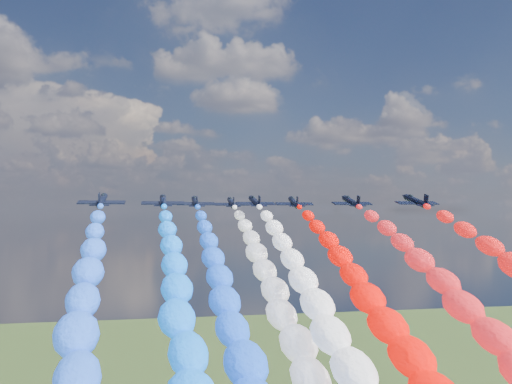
{
  "coord_description": "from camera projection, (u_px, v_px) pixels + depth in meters",
  "views": [
    {
      "loc": [
        -25.37,
        -121.77,
        91.59
      ],
      "look_at": [
        0.0,
        4.0,
        95.39
      ],
      "focal_mm": 42.66,
      "sensor_mm": 36.0,
      "label": 1
    }
  ],
  "objects": [
    {
      "name": "jet_0",
      "position": [
        102.0,
        200.0,
        113.34
      ],
      "size": [
        9.36,
        12.37,
        5.13
      ],
      "primitive_type": null,
      "rotation": [
        0.23,
        0.0,
        -0.06
      ],
      "color": "black"
    },
    {
      "name": "trail_0",
      "position": [
        76.0,
        382.0,
        63.9
      ],
      "size": [
        6.65,
        96.82,
        44.15
      ],
      "primitive_type": null,
      "color": "blue"
    },
    {
      "name": "jet_1",
      "position": [
        163.0,
        201.0,
        123.76
      ],
      "size": [
        9.13,
        12.21,
        5.13
      ],
      "primitive_type": null,
      "rotation": [
        0.23,
        0.0,
        -0.04
      ],
      "color": "black"
    },
    {
      "name": "trail_1",
      "position": [
        181.0,
        358.0,
        74.32
      ],
      "size": [
        6.65,
        96.82,
        44.15
      ],
      "primitive_type": null,
      "color": "#0D6EFE"
    },
    {
      "name": "jet_2",
      "position": [
        195.0,
        202.0,
        137.97
      ],
      "size": [
        8.9,
        12.04,
        5.13
      ],
      "primitive_type": null,
      "rotation": [
        0.23,
        0.0,
        -0.02
      ],
      "color": "black"
    },
    {
      "name": "trail_2",
      "position": [
        229.0,
        334.0,
        88.53
      ],
      "size": [
        6.65,
        96.82,
        44.15
      ],
      "primitive_type": null,
      "color": "blue"
    },
    {
      "name": "jet_3",
      "position": [
        255.0,
        202.0,
        134.73
      ],
      "size": [
        9.02,
        12.13,
        5.13
      ],
      "primitive_type": null,
      "rotation": [
        0.23,
        0.0,
        0.03
      ],
      "color": "black"
    },
    {
      "name": "trail_3",
      "position": [
        325.0,
        339.0,
        85.29
      ],
      "size": [
        6.65,
        96.82,
        44.15
      ],
      "primitive_type": null,
      "color": "white"
    },
    {
      "name": "jet_4",
      "position": [
        232.0,
        203.0,
        150.19
      ],
      "size": [
        9.05,
        12.16,
        5.13
      ],
      "primitive_type": null,
      "rotation": [
        0.23,
        0.0,
        -0.04
      ],
      "color": "black"
    },
    {
      "name": "trail_4",
      "position": [
        279.0,
        319.0,
        100.74
      ],
      "size": [
        6.65,
        96.82,
        44.15
      ],
      "primitive_type": null,
      "color": "white"
    },
    {
      "name": "jet_5",
      "position": [
        294.0,
        202.0,
        141.52
      ],
      "size": [
        9.42,
        12.42,
        5.13
      ],
      "primitive_type": null,
      "rotation": [
        0.23,
        0.0,
        -0.07
      ],
      "color": "black"
    },
    {
      "name": "trail_5",
      "position": [
        379.0,
        329.0,
        92.08
      ],
      "size": [
        6.65,
        96.82,
        44.15
      ],
      "primitive_type": null,
      "color": "#FB0802"
    },
    {
      "name": "jet_6",
      "position": [
        351.0,
        202.0,
        132.93
      ],
      "size": [
        8.9,
        12.05,
        5.13
      ],
      "primitive_type": null,
      "rotation": [
        0.23,
        0.0,
        0.02
      ],
      "color": "black"
    },
    {
      "name": "trail_6",
      "position": [
        479.0,
        341.0,
        83.48
      ],
      "size": [
        6.65,
        96.82,
        44.15
      ],
      "primitive_type": null,
      "color": "red"
    },
    {
      "name": "jet_7",
      "position": [
        416.0,
        201.0,
        122.85
      ],
      "size": [
        9.12,
        12.21,
        5.13
      ],
      "primitive_type": null,
      "rotation": [
        0.23,
        0.0,
        0.04
      ],
      "color": "black"
    }
  ]
}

